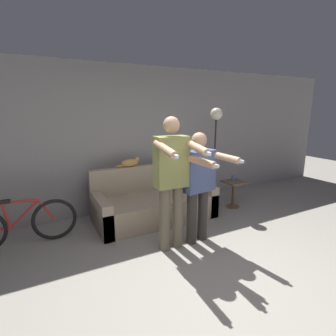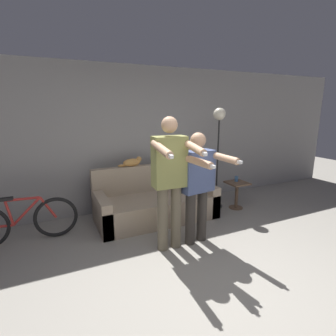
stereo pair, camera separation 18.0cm
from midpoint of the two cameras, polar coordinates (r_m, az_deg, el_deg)
ground_plane at (r=3.05m, az=13.78°, el=-25.20°), size 16.00×16.00×0.00m
wall_back at (r=4.86m, az=-6.00°, el=6.24°), size 10.00×0.05×2.60m
couch at (r=4.54m, az=-1.62°, el=-7.61°), size 2.00×0.90×0.88m
person_left at (r=3.34m, az=1.97°, el=-1.74°), size 0.52×0.69×1.76m
person_right at (r=3.57m, az=8.00°, el=-2.84°), size 0.60×0.73×1.55m
cat at (r=4.55m, az=-6.63°, el=1.29°), size 0.42×0.11×0.16m
floor_lamp at (r=4.90m, az=12.06°, el=8.20°), size 0.26×0.26×1.87m
side_table at (r=5.12m, az=15.74°, el=-4.66°), size 0.37×0.37×0.51m
cup at (r=5.11m, az=15.65°, el=-2.28°), size 0.06×0.06×0.10m
bicycle at (r=4.20m, az=-28.13°, el=-10.25°), size 1.48×0.07×0.69m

